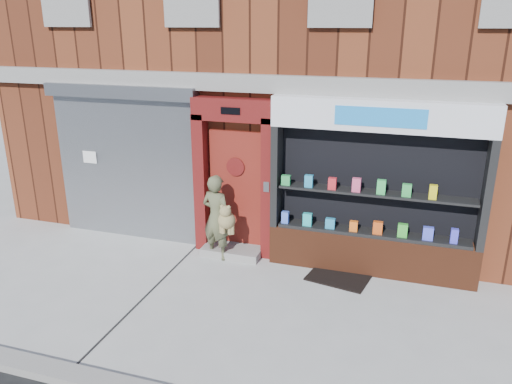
% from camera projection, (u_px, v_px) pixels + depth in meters
% --- Properties ---
extents(ground, '(80.00, 80.00, 0.00)m').
position_uv_depth(ground, '(240.00, 308.00, 7.61)').
color(ground, '#9E9E99').
rests_on(ground, ground).
extents(building, '(12.00, 8.16, 8.00)m').
position_uv_depth(building, '(323.00, 28.00, 11.72)').
color(building, '#4B1F11').
rests_on(building, ground).
extents(shutter_bay, '(3.10, 0.30, 3.04)m').
position_uv_depth(shutter_bay, '(126.00, 154.00, 9.65)').
color(shutter_bay, gray).
rests_on(shutter_bay, ground).
extents(red_door_bay, '(1.52, 0.58, 2.90)m').
position_uv_depth(red_door_bay, '(234.00, 178.00, 9.03)').
color(red_door_bay, '#560F0E').
rests_on(red_door_bay, ground).
extents(pharmacy_bay, '(3.50, 0.41, 3.00)m').
position_uv_depth(pharmacy_bay, '(374.00, 197.00, 8.30)').
color(pharmacy_bay, '#5E2A16').
rests_on(pharmacy_bay, ground).
extents(woman, '(0.73, 0.55, 1.59)m').
position_uv_depth(woman, '(218.00, 217.00, 8.98)').
color(woman, brown).
rests_on(woman, ground).
extents(doormat, '(1.11, 0.88, 0.02)m').
position_uv_depth(doormat, '(338.00, 277.00, 8.49)').
color(doormat, black).
rests_on(doormat, ground).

